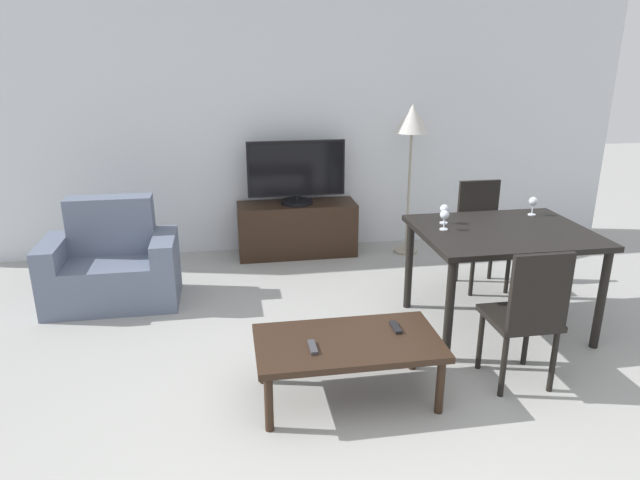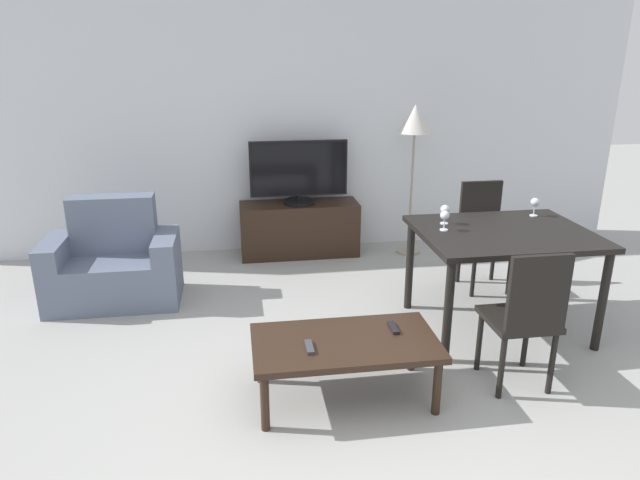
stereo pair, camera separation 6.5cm
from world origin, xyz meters
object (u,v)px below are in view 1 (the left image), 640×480
Objects in this scene: dining_table at (502,241)px; remote_primary at (396,327)px; dining_chair_near at (528,312)px; wine_glass_right at (445,216)px; wine_glass_left at (533,202)px; dining_chair_far at (481,229)px; remote_secondary at (313,347)px; armchair at (112,267)px; tv_stand at (297,229)px; floor_lamp at (412,126)px; tv at (296,173)px; coffee_table at (348,346)px; wine_glass_center at (445,210)px.

dining_table reaches higher than remote_primary.
dining_chair_near is 6.32× the size of wine_glass_right.
dining_chair_near is 6.32× the size of wine_glass_left.
dining_chair_near is 1.65m from dining_chair_far.
armchair is at bearing 128.85° from remote_secondary.
remote_secondary is at bearing -95.32° from tv_stand.
dining_chair_near reaches higher than armchair.
floor_lamp is 2.98m from remote_secondary.
dining_chair_near is 0.96m from wine_glass_right.
remote_secondary is at bearing -95.32° from tv.
remote_secondary is (-0.22, -0.07, 0.05)m from coffee_table.
tv is 2.84m from dining_chair_near.
dining_chair_far is at bearing 48.51° from wine_glass_right.
remote_primary is at bearing 16.37° from remote_secondary.
tv reaches higher than wine_glass_left.
tv_stand is 1.52m from floor_lamp.
dining_chair_near is 6.32× the size of wine_glass_center.
tv_stand is at bearing 84.68° from remote_secondary.
remote_secondary is at bearing -137.43° from dining_chair_far.
dining_chair_far reaches higher than armchair.
wine_glass_left reaches higher than remote_primary.
armchair reaches higher than tv_stand.
remote_primary is (0.32, 0.09, 0.05)m from coffee_table.
wine_glass_left is (1.67, -1.50, 0.02)m from tv.
coffee_table is at bearing -148.34° from wine_glass_left.
wine_glass_center is 0.16m from wine_glass_right.
armchair is 3.23m from dining_chair_near.
dining_table is 0.47m from wine_glass_center.
dining_chair_far is 1.04m from wine_glass_right.
tv is at bearing -90.00° from tv_stand.
remote_primary is (-1.20, -1.44, -0.11)m from dining_chair_far.
dining_table is at bearing 27.71° from remote_secondary.
dining_table is 0.84m from dining_chair_near.
dining_chair_far reaches higher than remote_secondary.
tv is (0.00, -0.00, 0.58)m from tv_stand.
wine_glass_left reaches higher than dining_table.
floor_lamp is 1.55m from wine_glass_left.
floor_lamp is at bearing 61.37° from remote_secondary.
wine_glass_right is (-0.43, 0.07, 0.19)m from dining_table.
dining_chair_far is (3.14, -0.14, 0.21)m from armchair.
coffee_table is at bearing 176.53° from dining_chair_near.
armchair is 1.87m from tv_stand.
wine_glass_right is (-0.64, -0.73, 0.36)m from dining_chair_far.
wine_glass_right reaches higher than coffee_table.
wine_glass_right is at bearing -64.05° from tv.
wine_glass_center is at bearing -60.42° from tv_stand.
remote_secondary is 2.27m from wine_glass_left.
floor_lamp reaches higher than wine_glass_left.
wine_glass_left is (1.67, -1.50, 0.60)m from tv_stand.
tv_stand is at bearing 115.92° from wine_glass_right.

